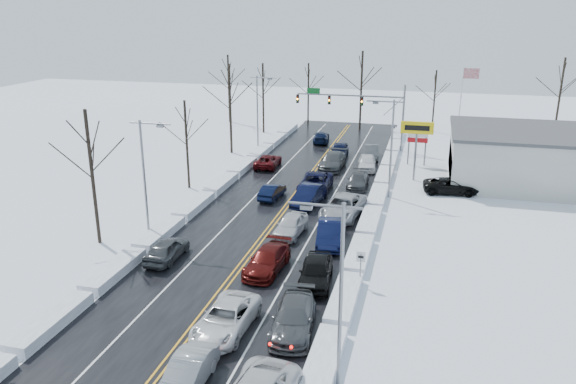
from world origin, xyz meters
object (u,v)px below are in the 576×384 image
(dealership_building, at_px, (557,158))
(oncoming_car_0, at_px, (272,198))
(tires_plus_sign, at_px, (417,132))
(flagpole, at_px, (462,102))
(traffic_signal_mast, at_px, (361,104))

(dealership_building, xyz_separation_m, oncoming_car_0, (-25.80, -11.02, -2.66))
(tires_plus_sign, relative_size, dealership_building, 0.29)
(flagpole, bearing_deg, tires_plus_sign, -108.44)
(oncoming_car_0, bearing_deg, tires_plus_sign, -139.20)
(traffic_signal_mast, bearing_deg, flagpole, 9.73)
(traffic_signal_mast, relative_size, dealership_building, 0.65)
(tires_plus_sign, bearing_deg, traffic_signal_mast, 120.46)
(flagpole, distance_m, dealership_building, 15.24)
(traffic_signal_mast, relative_size, tires_plus_sign, 2.21)
(traffic_signal_mast, distance_m, oncoming_car_0, 22.34)
(traffic_signal_mast, distance_m, tires_plus_sign, 13.92)
(tires_plus_sign, xyz_separation_m, dealership_building, (13.48, 2.01, -2.34))
(tires_plus_sign, xyz_separation_m, oncoming_car_0, (-12.32, -9.01, -4.99))
(dealership_building, height_order, oncoming_car_0, dealership_building)
(traffic_signal_mast, height_order, flagpole, flagpole)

